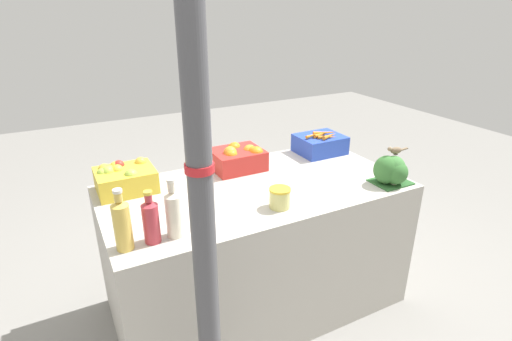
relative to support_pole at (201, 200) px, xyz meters
The scene contains 12 objects.
ground_plane 1.51m from the support_pole, 50.57° to the left, with size 10.00×10.00×0.00m, color gray.
market_table 1.21m from the support_pole, 50.57° to the left, with size 1.76×0.91×0.84m, color #B7B2A8.
support_pole is the anchor object (origin of this frame).
apple_crate 1.05m from the support_pole, 96.10° to the left, with size 0.32×0.27×0.16m.
orange_crate 1.20m from the support_pole, 58.81° to the left, with size 0.32×0.27×0.17m.
carrot_crate 1.62m from the support_pole, 38.69° to the left, with size 0.32×0.27×0.16m.
broccoli_pile 1.38m from the support_pole, 15.59° to the left, with size 0.23×0.20×0.18m.
juice_bottle_golden 0.52m from the support_pole, 119.00° to the left, with size 0.08×0.08×0.29m.
juice_bottle_ruby 0.49m from the support_pole, 104.18° to the left, with size 0.07×0.07×0.25m.
juice_bottle_cloudy 0.47m from the support_pole, 89.75° to the left, with size 0.07×0.07×0.29m.
pickle_jar 0.77m from the support_pole, 36.30° to the left, with size 0.11×0.11×0.11m.
sparrow_bird 1.39m from the support_pole, 16.10° to the left, with size 0.13×0.05×0.05m.
Camera 1 is at (-0.98, -1.88, 1.83)m, focal length 28.00 mm.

